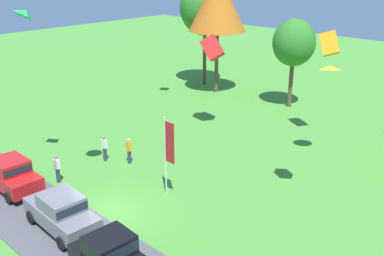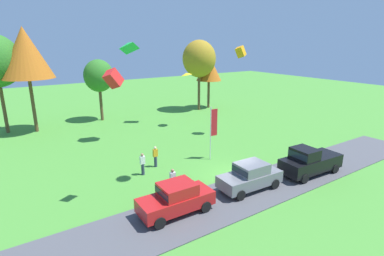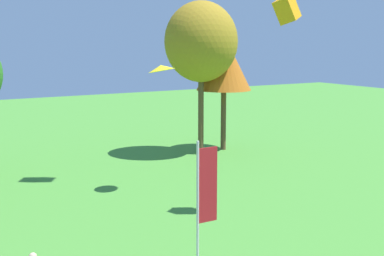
{
  "view_description": "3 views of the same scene",
  "coord_description": "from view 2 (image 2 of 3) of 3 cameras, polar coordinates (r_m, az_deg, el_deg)",
  "views": [
    {
      "loc": [
        16.69,
        -11.27,
        12.34
      ],
      "look_at": [
        2.06,
        4.16,
        4.21
      ],
      "focal_mm": 42.0,
      "sensor_mm": 36.0,
      "label": 1
    },
    {
      "loc": [
        -13.9,
        -15.24,
        9.66
      ],
      "look_at": [
        0.48,
        6.44,
        2.12
      ],
      "focal_mm": 28.0,
      "sensor_mm": 36.0,
      "label": 2
    },
    {
      "loc": [
        -7.39,
        -9.27,
        7.47
      ],
      "look_at": [
        1.93,
        6.39,
        4.44
      ],
      "focal_mm": 50.0,
      "sensor_mm": 36.0,
      "label": 3
    }
  ],
  "objects": [
    {
      "name": "kite_box_mid_center",
      "position": [
        29.98,
        -14.75,
        9.1
      ],
      "size": [
        2.14,
        1.61,
        2.12
      ],
      "primitive_type": "cube",
      "rotation": [
        -0.58,
        0.3,
        2.09
      ],
      "color": "red"
    },
    {
      "name": "car_sedan_by_flagpole",
      "position": [
        17.65,
        -3.0,
        -13.07
      ],
      "size": [
        4.42,
        2.0,
        1.84
      ],
      "color": "red",
      "rests_on": "ground"
    },
    {
      "name": "person_on_lawn",
      "position": [
        24.02,
        -6.99,
        -5.4
      ],
      "size": [
        0.36,
        0.24,
        1.71
      ],
      "color": "#2D334C",
      "rests_on": "ground"
    },
    {
      "name": "person_beside_suv",
      "position": [
        22.76,
        -9.39,
        -6.75
      ],
      "size": [
        0.36,
        0.24,
        1.71
      ],
      "color": "#2D334C",
      "rests_on": "ground"
    },
    {
      "name": "ground_plane",
      "position": [
        22.77,
        8.07,
        -9.1
      ],
      "size": [
        120.0,
        120.0,
        0.0
      ],
      "primitive_type": "plane",
      "color": "#478E33"
    },
    {
      "name": "pavement_strip",
      "position": [
        21.26,
        12.34,
        -11.17
      ],
      "size": [
        36.0,
        4.4,
        0.06
      ],
      "primitive_type": "cube",
      "color": "#4C4C51",
      "rests_on": "ground"
    },
    {
      "name": "kite_delta_topmost",
      "position": [
        34.43,
        -1.06,
        10.25
      ],
      "size": [
        1.88,
        1.88,
        0.52
      ],
      "primitive_type": "cone",
      "rotation": [
        -0.19,
        0.0,
        0.68
      ],
      "color": "yellow"
    },
    {
      "name": "person_watching_sky",
      "position": [
        19.95,
        -3.71,
        -9.99
      ],
      "size": [
        0.36,
        0.24,
        1.71
      ],
      "color": "#2D334C",
      "rests_on": "ground"
    },
    {
      "name": "tree_left_of_center",
      "position": [
        44.8,
        3.25,
        11.32
      ],
      "size": [
        3.68,
        3.68,
        7.77
      ],
      "color": "brown",
      "rests_on": "ground"
    },
    {
      "name": "car_pickup_far_end",
      "position": [
        24.02,
        21.42,
        -5.86
      ],
      "size": [
        5.1,
        2.27,
        2.14
      ],
      "color": "black",
      "rests_on": "ground"
    },
    {
      "name": "car_sedan_mid_row",
      "position": [
        20.63,
        11.04,
        -8.85
      ],
      "size": [
        4.47,
        2.1,
        1.84
      ],
      "color": "slate",
      "rests_on": "ground"
    },
    {
      "name": "tree_right_of_center",
      "position": [
        36.36,
        -29.16,
        12.37
      ],
      "size": [
        5.3,
        5.3,
        11.18
      ],
      "color": "brown",
      "rests_on": "ground"
    },
    {
      "name": "flag_banner",
      "position": [
        24.9,
        4.0,
        0.35
      ],
      "size": [
        0.71,
        0.08,
        4.56
      ],
      "color": "silver",
      "rests_on": "ground"
    },
    {
      "name": "kite_diamond_trailing_tail",
      "position": [
        17.35,
        -12.05,
        15.02
      ],
      "size": [
        0.89,
        1.02,
        0.8
      ],
      "primitive_type": "pyramid",
      "rotation": [
        0.55,
        0.0,
        3.1
      ],
      "color": "green"
    },
    {
      "name": "kite_box_high_right",
      "position": [
        31.26,
        9.25,
        14.13
      ],
      "size": [
        1.24,
        1.08,
        1.31
      ],
      "primitive_type": "cube",
      "rotation": [
        0.31,
        0.3,
        3.63
      ],
      "color": "orange"
    },
    {
      "name": "tree_far_right",
      "position": [
        38.93,
        -17.35,
        9.43
      ],
      "size": [
        3.6,
        3.6,
        7.59
      ],
      "color": "brown",
      "rests_on": "ground"
    },
    {
      "name": "tree_far_left",
      "position": [
        43.08,
        1.37,
        13.02
      ],
      "size": [
        4.69,
        4.69,
        9.9
      ],
      "color": "brown",
      "rests_on": "ground"
    }
  ]
}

